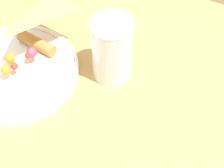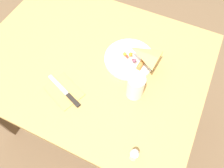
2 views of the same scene
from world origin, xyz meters
name	(u,v)px [view 1 (image 1 of 2)]	position (x,y,z in m)	size (l,w,h in m)	color
plate_pizza	(15,69)	(-0.18, -0.08, 0.76)	(0.25, 0.25, 0.05)	white
milk_glass	(112,51)	(-0.27, 0.09, 0.80)	(0.08, 0.08, 0.13)	white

